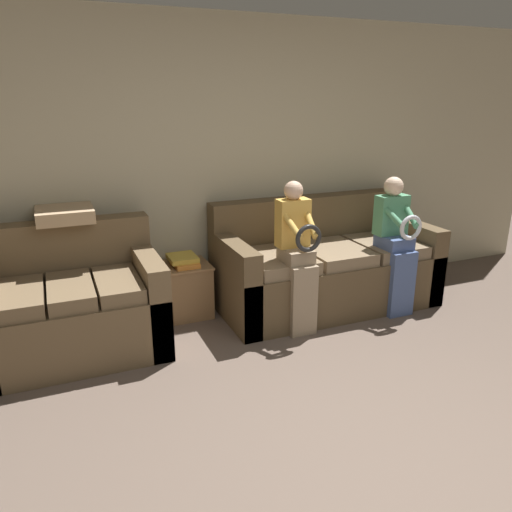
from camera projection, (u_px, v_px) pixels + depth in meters
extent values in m
plane|color=brown|center=(408.00, 510.00, 2.37)|extent=(14.00, 14.00, 0.00)
cube|color=#BCB293|center=(214.00, 166.00, 4.47)|extent=(7.55, 0.06, 2.55)
cube|color=brown|center=(326.00, 281.00, 4.63)|extent=(1.99, 0.91, 0.48)
cube|color=brown|center=(310.00, 221.00, 4.79)|extent=(1.99, 0.20, 0.49)
cube|color=brown|center=(234.00, 282.00, 4.26)|extent=(0.16, 0.91, 0.72)
cube|color=brown|center=(407.00, 256.00, 4.93)|extent=(0.16, 0.91, 0.72)
cube|color=#7A664C|center=(277.00, 261.00, 4.25)|extent=(0.52, 0.67, 0.11)
cube|color=#7A664C|center=(333.00, 253.00, 4.45)|extent=(0.52, 0.67, 0.11)
cube|color=#7A664C|center=(385.00, 246.00, 4.66)|extent=(0.52, 0.67, 0.11)
cube|color=brown|center=(74.00, 323.00, 3.77)|extent=(1.32, 0.90, 0.48)
cube|color=brown|center=(64.00, 250.00, 3.93)|extent=(1.32, 0.20, 0.47)
cube|color=brown|center=(150.00, 297.00, 3.95)|extent=(0.16, 0.90, 0.71)
cube|color=brown|center=(20.00, 298.00, 3.47)|extent=(0.31, 0.66, 0.11)
cube|color=brown|center=(71.00, 291.00, 3.60)|extent=(0.31, 0.66, 0.11)
cube|color=brown|center=(118.00, 285.00, 3.72)|extent=(0.31, 0.66, 0.11)
cube|color=gray|center=(303.00, 301.00, 4.04)|extent=(0.22, 0.10, 0.59)
cube|color=gray|center=(296.00, 255.00, 4.05)|extent=(0.22, 0.28, 0.11)
cube|color=gold|center=(293.00, 223.00, 4.04)|extent=(0.26, 0.14, 0.39)
sphere|color=#DBB293|center=(294.00, 191.00, 3.95)|extent=(0.15, 0.15, 0.15)
torus|color=black|center=(308.00, 238.00, 3.82)|extent=(0.22, 0.04, 0.22)
cylinder|color=gold|center=(291.00, 224.00, 3.88)|extent=(0.10, 0.31, 0.22)
cylinder|color=gold|center=(310.00, 222.00, 3.94)|extent=(0.10, 0.31, 0.22)
cube|color=#475B8E|center=(401.00, 284.00, 4.39)|extent=(0.24, 0.10, 0.59)
cube|color=#475B8E|center=(394.00, 242.00, 4.41)|extent=(0.24, 0.28, 0.11)
cube|color=#4C8E66|center=(391.00, 215.00, 4.40)|extent=(0.29, 0.14, 0.35)
sphere|color=beige|center=(394.00, 187.00, 4.32)|extent=(0.17, 0.17, 0.17)
torus|color=silver|center=(411.00, 228.00, 4.18)|extent=(0.22, 0.04, 0.22)
cylinder|color=#4C8E66|center=(393.00, 216.00, 4.24)|extent=(0.11, 0.31, 0.20)
cylinder|color=#4C8E66|center=(410.00, 214.00, 4.31)|extent=(0.11, 0.31, 0.20)
cube|color=olive|center=(185.00, 290.00, 4.42)|extent=(0.42, 0.40, 0.47)
cube|color=#9A724A|center=(184.00, 265.00, 4.35)|extent=(0.44, 0.42, 0.02)
cube|color=orange|center=(185.00, 263.00, 4.33)|extent=(0.20, 0.30, 0.04)
cube|color=gold|center=(182.00, 258.00, 4.33)|extent=(0.24, 0.27, 0.04)
cube|color=tan|center=(65.00, 214.00, 3.86)|extent=(0.42, 0.42, 0.10)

